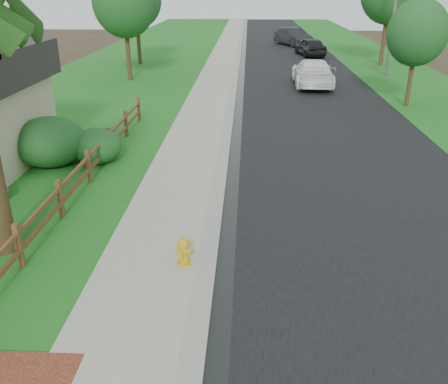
# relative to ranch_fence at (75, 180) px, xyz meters

# --- Properties ---
(ground) EXTENTS (120.00, 120.00, 0.00)m
(ground) POSITION_rel_ranch_fence_xyz_m (3.60, -6.40, -0.62)
(ground) COLOR #372A1E
(road) EXTENTS (8.00, 90.00, 0.02)m
(road) POSITION_rel_ranch_fence_xyz_m (8.20, 28.60, -0.61)
(road) COLOR black
(road) RESTS_ON ground
(curb) EXTENTS (0.40, 90.00, 0.12)m
(curb) POSITION_rel_ranch_fence_xyz_m (4.00, 28.60, -0.56)
(curb) COLOR gray
(curb) RESTS_ON ground
(wet_gutter) EXTENTS (0.50, 90.00, 0.00)m
(wet_gutter) POSITION_rel_ranch_fence_xyz_m (4.35, 28.60, -0.60)
(wet_gutter) COLOR black
(wet_gutter) RESTS_ON road
(sidewalk) EXTENTS (2.20, 90.00, 0.10)m
(sidewalk) POSITION_rel_ranch_fence_xyz_m (2.70, 28.60, -0.57)
(sidewalk) COLOR gray
(sidewalk) RESTS_ON ground
(grass_strip) EXTENTS (1.60, 90.00, 0.06)m
(grass_strip) POSITION_rel_ranch_fence_xyz_m (0.80, 28.60, -0.59)
(grass_strip) COLOR #1B601C
(grass_strip) RESTS_ON ground
(lawn_near) EXTENTS (9.00, 90.00, 0.04)m
(lawn_near) POSITION_rel_ranch_fence_xyz_m (-4.40, 28.60, -0.60)
(lawn_near) COLOR #1B601C
(lawn_near) RESTS_ON ground
(verge_far) EXTENTS (6.00, 90.00, 0.04)m
(verge_far) POSITION_rel_ranch_fence_xyz_m (15.10, 28.60, -0.60)
(verge_far) COLOR #1B601C
(verge_far) RESTS_ON ground
(ranch_fence) EXTENTS (0.12, 16.92, 1.10)m
(ranch_fence) POSITION_rel_ranch_fence_xyz_m (0.00, 0.00, 0.00)
(ranch_fence) COLOR #552E1C
(ranch_fence) RESTS_ON ground
(fire_hydrant) EXTENTS (0.44, 0.36, 0.67)m
(fire_hydrant) POSITION_rel_ranch_fence_xyz_m (3.50, -3.37, -0.21)
(fire_hydrant) COLOR gold
(fire_hydrant) RESTS_ON sidewalk
(white_suv) EXTENTS (2.28, 5.43, 1.56)m
(white_suv) POSITION_rel_ranch_fence_xyz_m (8.69, 16.84, 0.18)
(white_suv) COLOR white
(white_suv) RESTS_ON road
(dark_car_mid) EXTENTS (2.53, 4.63, 1.49)m
(dark_car_mid) POSITION_rel_ranch_fence_xyz_m (10.08, 29.76, 0.15)
(dark_car_mid) COLOR black
(dark_car_mid) RESTS_ON road
(dark_car_far) EXTENTS (3.73, 5.34, 1.67)m
(dark_car_far) POSITION_rel_ranch_fence_xyz_m (9.20, 36.81, 0.24)
(dark_car_far) COLOR black
(dark_car_far) RESTS_ON road
(shrub_c) EXTENTS (2.06, 2.06, 1.22)m
(shrub_c) POSITION_rel_ranch_fence_xyz_m (-0.30, 3.04, -0.01)
(shrub_c) COLOR #1A4921
(shrub_c) RESTS_ON ground
(shrub_d) EXTENTS (2.93, 2.93, 1.66)m
(shrub_d) POSITION_rel_ranch_fence_xyz_m (-1.79, 2.76, 0.21)
(shrub_d) COLOR #1A4921
(shrub_d) RESTS_ON ground
(tree_near_left) EXTENTS (3.82, 3.82, 6.77)m
(tree_near_left) POSITION_rel_ranch_fence_xyz_m (-2.67, 18.07, 4.04)
(tree_near_left) COLOR #382517
(tree_near_left) RESTS_ON ground
(tree_near_right) EXTENTS (2.84, 2.84, 5.11)m
(tree_near_right) POSITION_rel_ranch_fence_xyz_m (12.81, 11.82, 2.92)
(tree_near_right) COLOR #382517
(tree_near_right) RESTS_ON ground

